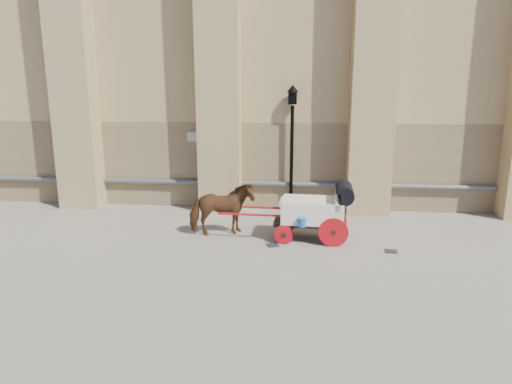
# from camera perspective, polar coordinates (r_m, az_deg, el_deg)

# --- Properties ---
(ground) EXTENTS (90.00, 90.00, 0.00)m
(ground) POSITION_cam_1_polar(r_m,az_deg,el_deg) (12.51, -2.64, -6.69)
(ground) COLOR gray
(ground) RESTS_ON ground
(horse) EXTENTS (1.98, 1.33, 1.54)m
(horse) POSITION_cam_1_polar(r_m,az_deg,el_deg) (13.17, -4.33, -2.17)
(horse) COLOR brown
(horse) RESTS_ON ground
(carriage) EXTENTS (3.77, 1.36, 1.63)m
(carriage) POSITION_cam_1_polar(r_m,az_deg,el_deg) (12.85, 7.66, -2.14)
(carriage) COLOR black
(carriage) RESTS_ON ground
(street_lamp) EXTENTS (0.40, 0.40, 4.27)m
(street_lamp) POSITION_cam_1_polar(r_m,az_deg,el_deg) (15.51, 4.49, 5.87)
(street_lamp) COLOR black
(street_lamp) RESTS_ON ground
(drain_grate_near) EXTENTS (0.42, 0.42, 0.01)m
(drain_grate_near) POSITION_cam_1_polar(r_m,az_deg,el_deg) (12.51, 2.07, -6.66)
(drain_grate_near) COLOR black
(drain_grate_near) RESTS_ON ground
(drain_grate_far) EXTENTS (0.35, 0.35, 0.01)m
(drain_grate_far) POSITION_cam_1_polar(r_m,az_deg,el_deg) (12.56, 16.50, -7.12)
(drain_grate_far) COLOR black
(drain_grate_far) RESTS_ON ground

